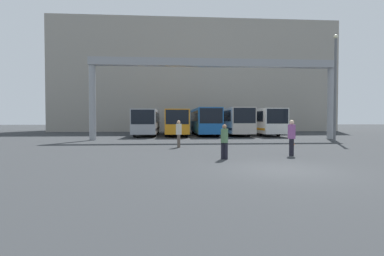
# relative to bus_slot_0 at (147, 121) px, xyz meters

# --- Properties ---
(ground_plane) EXTENTS (200.00, 200.00, 0.00)m
(ground_plane) POSITION_rel_bus_slot_0_xyz_m (6.90, -25.08, -1.71)
(ground_plane) COLOR #2D3033
(building_backdrop) EXTENTS (45.56, 12.00, 17.68)m
(building_backdrop) POSITION_rel_bus_slot_0_xyz_m (6.90, 16.39, 7.12)
(building_backdrop) COLOR gray
(building_backdrop) RESTS_ON ground
(overhead_gantry) EXTENTS (22.90, 0.80, 7.47)m
(overhead_gantry) POSITION_rel_bus_slot_0_xyz_m (6.90, -8.30, 4.38)
(overhead_gantry) COLOR gray
(overhead_gantry) RESTS_ON ground
(bus_slot_0) EXTENTS (2.56, 11.59, 2.97)m
(bus_slot_0) POSITION_rel_bus_slot_0_xyz_m (0.00, 0.00, 0.00)
(bus_slot_0) COLOR #999EA5
(bus_slot_0) RESTS_ON ground
(bus_slot_1) EXTENTS (2.57, 12.14, 2.97)m
(bus_slot_1) POSITION_rel_bus_slot_0_xyz_m (3.45, 0.28, 0.00)
(bus_slot_1) COLOR orange
(bus_slot_1) RESTS_ON ground
(bus_slot_2) EXTENTS (2.59, 11.95, 3.14)m
(bus_slot_2) POSITION_rel_bus_slot_0_xyz_m (6.90, 0.18, 0.10)
(bus_slot_2) COLOR #1959A5
(bus_slot_2) RESTS_ON ground
(bus_slot_3) EXTENTS (2.54, 11.61, 3.18)m
(bus_slot_3) POSITION_rel_bus_slot_0_xyz_m (10.35, 0.01, 0.12)
(bus_slot_3) COLOR beige
(bus_slot_3) RESTS_ON ground
(bus_slot_4) EXTENTS (2.50, 12.15, 3.09)m
(bus_slot_4) POSITION_rel_bus_slot_0_xyz_m (13.80, 0.28, 0.07)
(bus_slot_4) COLOR silver
(bus_slot_4) RESTS_ON ground
(pedestrian_near_left) EXTENTS (0.39, 0.39, 1.85)m
(pedestrian_near_left) POSITION_rel_bus_slot_0_xyz_m (9.03, -20.81, -0.73)
(pedestrian_near_left) COLOR black
(pedestrian_near_left) RESTS_ON ground
(pedestrian_near_center) EXTENTS (0.38, 0.38, 1.82)m
(pedestrian_near_center) POSITION_rel_bus_slot_0_xyz_m (3.30, -15.86, -0.75)
(pedestrian_near_center) COLOR brown
(pedestrian_near_center) RESTS_ON ground
(pedestrian_mid_left) EXTENTS (0.34, 0.34, 1.65)m
(pedestrian_mid_left) POSITION_rel_bus_slot_0_xyz_m (5.28, -21.96, -0.84)
(pedestrian_mid_left) COLOR black
(pedestrian_mid_left) RESTS_ON ground
(traffic_cone) EXTENTS (0.40, 0.40, 0.58)m
(traffic_cone) POSITION_rel_bus_slot_0_xyz_m (11.80, -14.22, -1.42)
(traffic_cone) COLOR orange
(traffic_cone) RESTS_ON ground
(lamp_post) EXTENTS (0.36, 0.36, 9.07)m
(lamp_post) POSITION_rel_bus_slot_0_xyz_m (16.73, -11.37, 3.19)
(lamp_post) COLOR #595B60
(lamp_post) RESTS_ON ground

